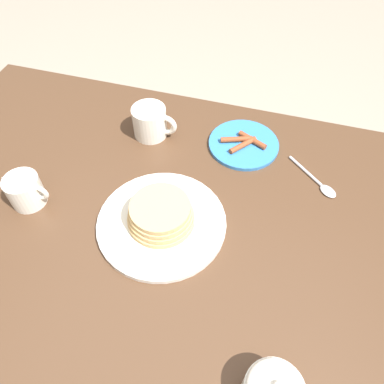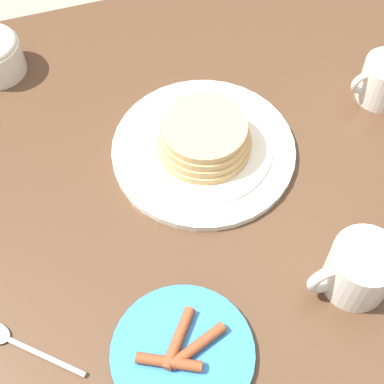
% 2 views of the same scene
% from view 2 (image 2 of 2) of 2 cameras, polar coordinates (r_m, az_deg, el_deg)
% --- Properties ---
extents(ground_plane, '(8.00, 8.00, 0.00)m').
position_cam_2_polar(ground_plane, '(1.56, 2.50, -13.06)').
color(ground_plane, gray).
extents(dining_table, '(1.27, 0.84, 0.75)m').
position_cam_2_polar(dining_table, '(1.01, 3.79, -1.10)').
color(dining_table, '#4C3321').
rests_on(dining_table, ground_plane).
extents(pancake_plate, '(0.28, 0.28, 0.07)m').
position_cam_2_polar(pancake_plate, '(0.89, 1.14, 4.73)').
color(pancake_plate, white).
rests_on(pancake_plate, dining_table).
extents(side_plate_bacon, '(0.18, 0.18, 0.02)m').
position_cam_2_polar(side_plate_bacon, '(0.75, -0.93, -15.32)').
color(side_plate_bacon, '#337AC6').
rests_on(side_plate_bacon, dining_table).
extents(coffee_mug, '(0.12, 0.09, 0.08)m').
position_cam_2_polar(coffee_mug, '(0.79, 15.81, -7.25)').
color(coffee_mug, silver).
rests_on(coffee_mug, dining_table).
extents(spoon, '(0.13, 0.11, 0.01)m').
position_cam_2_polar(spoon, '(0.79, -17.00, -13.67)').
color(spoon, silver).
rests_on(spoon, dining_table).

